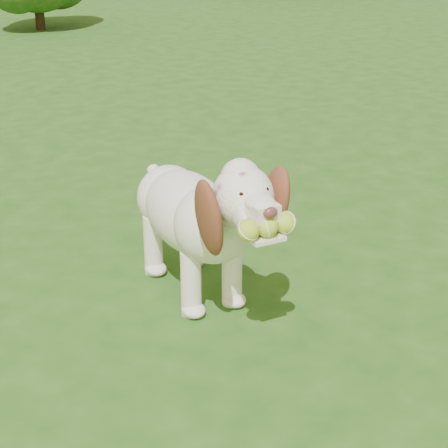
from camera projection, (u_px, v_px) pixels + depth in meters
ground at (99, 303)px, 3.53m from camera, size 80.00×80.00×0.00m
dog at (199, 213)px, 3.41m from camera, size 0.44×1.25×0.82m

